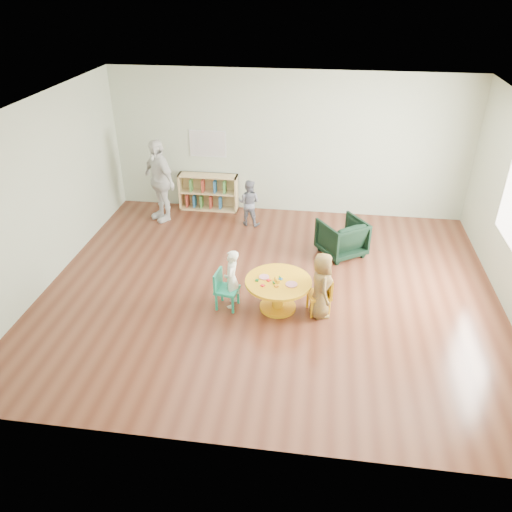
# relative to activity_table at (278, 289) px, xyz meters

# --- Properties ---
(room) EXTENTS (7.10, 7.00, 2.80)m
(room) POSITION_rel_activity_table_xyz_m (-0.16, 0.47, 1.56)
(room) COLOR #53281A
(room) RESTS_ON ground
(activity_table) EXTENTS (0.97, 0.97, 0.53)m
(activity_table) POSITION_rel_activity_table_xyz_m (0.00, 0.00, 0.00)
(activity_table) COLOR #EEA914
(activity_table) RESTS_ON ground
(kid_chair_left) EXTENTS (0.36, 0.36, 0.59)m
(kid_chair_left) POSITION_rel_activity_table_xyz_m (-0.79, -0.06, -0.02)
(kid_chair_left) COLOR #1C9D78
(kid_chair_left) RESTS_ON ground
(kid_chair_right) EXTENTS (0.40, 0.40, 0.59)m
(kid_chair_right) POSITION_rel_activity_table_xyz_m (0.63, 0.01, -0.02)
(kid_chair_right) COLOR #EEA914
(kid_chair_right) RESTS_ON ground
(bookshelf) EXTENTS (1.20, 0.30, 0.75)m
(bookshelf) POSITION_rel_activity_table_xyz_m (-1.79, 3.33, 0.03)
(bookshelf) COLOR tan
(bookshelf) RESTS_ON ground
(alphabet_poster) EXTENTS (0.74, 0.01, 0.54)m
(alphabet_poster) POSITION_rel_activity_table_xyz_m (-1.77, 3.46, 1.02)
(alphabet_poster) COLOR silver
(alphabet_poster) RESTS_ON ground
(armchair) EXTENTS (0.98, 0.98, 0.65)m
(armchair) POSITION_rel_activity_table_xyz_m (0.93, 1.77, -0.01)
(armchair) COLOR black
(armchair) RESTS_ON ground
(child_left) EXTENTS (0.22, 0.34, 0.92)m
(child_left) POSITION_rel_activity_table_xyz_m (-0.68, -0.01, 0.12)
(child_left) COLOR white
(child_left) RESTS_ON ground
(child_right) EXTENTS (0.41, 0.54, 1.00)m
(child_right) POSITION_rel_activity_table_xyz_m (0.62, -0.07, 0.17)
(child_right) COLOR gold
(child_right) RESTS_ON ground
(toddler) EXTENTS (0.50, 0.42, 0.91)m
(toddler) POSITION_rel_activity_table_xyz_m (-0.84, 2.71, 0.12)
(toddler) COLOR #171F3A
(toddler) RESTS_ON ground
(adult_caretaker) EXTENTS (0.98, 0.92, 1.63)m
(adult_caretaker) POSITION_rel_activity_table_xyz_m (-2.60, 2.73, 0.48)
(adult_caretaker) COLOR silver
(adult_caretaker) RESTS_ON ground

